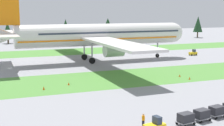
# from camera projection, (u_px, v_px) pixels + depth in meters

# --- Properties ---
(grass_strip_near) EXTENTS (320.00, 17.99, 0.01)m
(grass_strip_near) POSITION_uv_depth(u_px,v_px,m) (86.00, 81.00, 66.18)
(grass_strip_near) COLOR #4C8438
(grass_strip_near) RESTS_ON ground
(grass_strip_far) EXTENTS (320.00, 17.99, 0.01)m
(grass_strip_far) POSITION_uv_depth(u_px,v_px,m) (48.00, 53.00, 110.46)
(grass_strip_far) COLOR #4C8438
(grass_strip_far) RESTS_ON ground
(airliner) EXTENTS (57.83, 71.11, 21.52)m
(airliner) POSITION_uv_depth(u_px,v_px,m) (95.00, 35.00, 90.43)
(airliner) COLOR silver
(airliner) RESTS_ON ground
(baggage_tug) EXTENTS (2.79, 1.75, 1.97)m
(baggage_tug) POSITION_uv_depth(u_px,v_px,m) (155.00, 126.00, 37.87)
(baggage_tug) COLOR yellow
(baggage_tug) RESTS_ON ground
(cargo_dolly_lead) EXTENTS (2.44, 1.88, 1.55)m
(cargo_dolly_lead) POSITION_uv_depth(u_px,v_px,m) (186.00, 118.00, 40.42)
(cargo_dolly_lead) COLOR #A3A3A8
(cargo_dolly_lead) RESTS_ON ground
(cargo_dolly_second) EXTENTS (2.44, 1.88, 1.55)m
(cargo_dolly_second) POSITION_uv_depth(u_px,v_px,m) (202.00, 114.00, 41.90)
(cargo_dolly_second) COLOR #A3A3A8
(cargo_dolly_second) RESTS_ON ground
(cargo_dolly_third) EXTENTS (2.44, 1.88, 1.55)m
(cargo_dolly_third) POSITION_uv_depth(u_px,v_px,m) (217.00, 111.00, 43.38)
(cargo_dolly_third) COLOR #A3A3A8
(cargo_dolly_third) RESTS_ON ground
(pushback_tractor) EXTENTS (2.62, 1.34, 1.97)m
(pushback_tractor) POSITION_uv_depth(u_px,v_px,m) (193.00, 53.00, 103.89)
(pushback_tractor) COLOR yellow
(pushback_tractor) RESTS_ON ground
(ground_crew_marshaller) EXTENTS (0.40, 0.45, 1.74)m
(ground_crew_marshaller) POSITION_uv_depth(u_px,v_px,m) (155.00, 124.00, 38.21)
(ground_crew_marshaller) COLOR black
(ground_crew_marshaller) RESTS_ON ground
(ground_crew_loader) EXTENTS (0.36, 0.55, 1.74)m
(ground_crew_loader) POSITION_uv_depth(u_px,v_px,m) (143.00, 120.00, 39.71)
(ground_crew_loader) COLOR black
(ground_crew_loader) RESTS_ON ground
(taxiway_marker_0) EXTENTS (0.44, 0.44, 0.53)m
(taxiway_marker_0) POSITION_uv_depth(u_px,v_px,m) (190.00, 78.00, 67.30)
(taxiway_marker_0) COLOR orange
(taxiway_marker_0) RESTS_ON ground
(taxiway_marker_1) EXTENTS (0.44, 0.44, 0.61)m
(taxiway_marker_1) POSITION_uv_depth(u_px,v_px,m) (180.00, 76.00, 69.95)
(taxiway_marker_1) COLOR orange
(taxiway_marker_1) RESTS_ON ground
(taxiway_marker_2) EXTENTS (0.44, 0.44, 0.68)m
(taxiway_marker_2) POSITION_uv_depth(u_px,v_px,m) (44.00, 88.00, 58.42)
(taxiway_marker_2) COLOR orange
(taxiway_marker_2) RESTS_ON ground
(taxiway_marker_3) EXTENTS (0.44, 0.44, 0.55)m
(taxiway_marker_3) POSITION_uv_depth(u_px,v_px,m) (69.00, 84.00, 62.19)
(taxiway_marker_3) COLOR orange
(taxiway_marker_3) RESTS_ON ground
(distant_tree_line) EXTENTS (179.94, 10.77, 11.78)m
(distant_tree_line) POSITION_uv_depth(u_px,v_px,m) (45.00, 28.00, 144.78)
(distant_tree_line) COLOR #4C3823
(distant_tree_line) RESTS_ON ground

